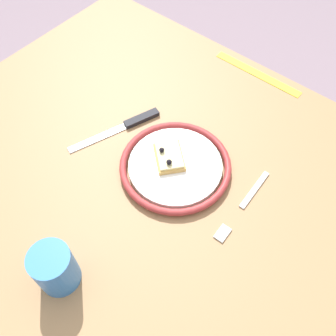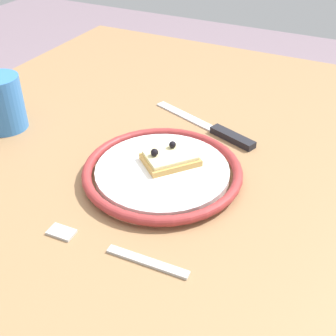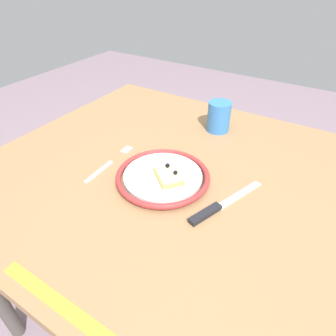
% 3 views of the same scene
% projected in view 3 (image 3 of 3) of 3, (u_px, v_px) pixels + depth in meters
% --- Properties ---
extents(ground_plane, '(6.00, 6.00, 0.00)m').
position_uv_depth(ground_plane, '(178.00, 311.00, 1.22)').
color(ground_plane, gray).
extents(dining_table, '(1.12, 0.94, 0.73)m').
position_uv_depth(dining_table, '(183.00, 197.00, 0.84)').
color(dining_table, '#936D47').
rests_on(dining_table, ground_plane).
extents(plate, '(0.25, 0.25, 0.02)m').
position_uv_depth(plate, '(163.00, 176.00, 0.77)').
color(plate, white).
rests_on(plate, dining_table).
extents(pizza_slice_near, '(0.10, 0.10, 0.03)m').
position_uv_depth(pizza_slice_near, '(169.00, 175.00, 0.75)').
color(pizza_slice_near, tan).
rests_on(pizza_slice_near, plate).
extents(knife, '(0.10, 0.23, 0.01)m').
position_uv_depth(knife, '(215.00, 208.00, 0.68)').
color(knife, silver).
rests_on(knife, dining_table).
extents(fork, '(0.03, 0.20, 0.00)m').
position_uv_depth(fork, '(110.00, 163.00, 0.83)').
color(fork, '#BBBBBB').
rests_on(fork, dining_table).
extents(cup, '(0.08, 0.08, 0.10)m').
position_uv_depth(cup, '(219.00, 117.00, 0.96)').
color(cup, '#3372BF').
rests_on(cup, dining_table).
extents(measuring_tape, '(0.26, 0.02, 0.00)m').
position_uv_depth(measuring_tape, '(55.00, 300.00, 0.50)').
color(measuring_tape, yellow).
rests_on(measuring_tape, dining_table).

